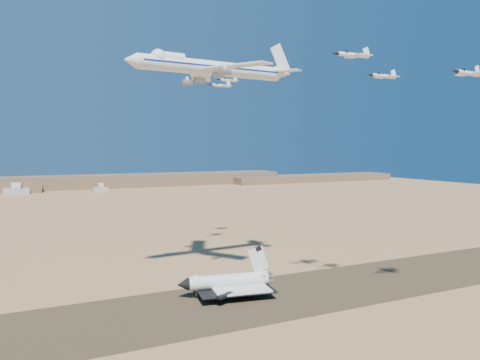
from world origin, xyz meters
name	(u,v)px	position (x,y,z in m)	size (l,w,h in m)	color
ground	(213,306)	(0.00, 0.00, 0.00)	(1200.00, 1200.00, 0.00)	#B1804E
runway	(213,306)	(0.00, 0.00, 0.03)	(600.00, 50.00, 0.06)	#493824
ridgeline	(112,183)	(65.32, 527.31, 7.63)	(960.00, 90.00, 18.00)	olive
hangars	(13,191)	(-64.00, 478.43, 4.83)	(200.50, 29.50, 30.00)	beige
shuttle	(228,283)	(10.36, 9.19, 5.13)	(38.81, 27.95, 19.09)	silver
carrier_747	(208,68)	(9.19, 25.94, 91.25)	(77.27, 59.67, 19.23)	white
crew_a	(255,295)	(18.64, 1.63, 0.94)	(0.64, 0.42, 1.76)	#CD440C
crew_b	(251,295)	(17.51, 2.62, 0.97)	(0.88, 0.51, 1.82)	#CD440C
crew_c	(257,295)	(19.81, 2.18, 0.87)	(0.95, 0.48, 1.62)	#CD440C
chase_jet_a	(352,55)	(45.57, -21.20, 91.37)	(16.52, 8.85, 4.11)	white
chase_jet_b	(383,76)	(53.94, -27.78, 83.56)	(14.04, 7.52, 3.49)	white
chase_jet_c	(468,73)	(72.45, -47.41, 83.16)	(16.02, 8.87, 4.00)	white
chase_jet_d	(220,85)	(33.59, 68.51, 90.37)	(14.32, 8.16, 3.61)	white
chase_jet_e	(228,80)	(45.47, 84.99, 95.88)	(13.90, 7.81, 3.49)	white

